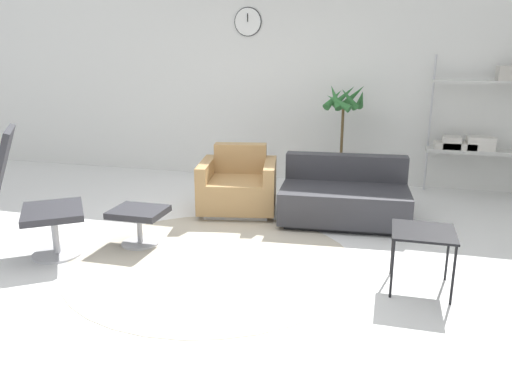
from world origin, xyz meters
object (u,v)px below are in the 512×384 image
lounge_chair (10,174)px  armchair_red (238,187)px  side_table (423,236)px  potted_plant (342,147)px  shelf_unit (479,126)px  couch_low (344,198)px  ottoman (139,218)px

lounge_chair → armchair_red: lounge_chair is taller
armchair_red → side_table: armchair_red is taller
lounge_chair → side_table: 3.44m
potted_plant → shelf_unit: size_ratio=0.81×
couch_low → potted_plant: (-0.16, 1.18, 0.35)m
armchair_red → potted_plant: size_ratio=0.70×
side_table → shelf_unit: size_ratio=0.27×
shelf_unit → lounge_chair: bearing=-141.7°
armchair_red → side_table: 2.48m
couch_low → side_table: (0.73, -1.51, 0.18)m
lounge_chair → couch_low: (2.67, 1.85, -0.53)m
ottoman → side_table: 2.57m
ottoman → armchair_red: 1.40m
armchair_red → potted_plant: 1.60m
ottoman → potted_plant: size_ratio=0.35×
side_table → couch_low: bearing=116.0°
couch_low → side_table: bearing=111.5°
lounge_chair → armchair_red: size_ratio=1.29×
couch_low → side_table: size_ratio=2.95×
shelf_unit → armchair_red: bearing=-152.4°
armchair_red → side_table: bearing=130.6°
ottoman → couch_low: couch_low is taller
potted_plant → shelf_unit: shelf_unit is taller
couch_low → lounge_chair: bearing=30.3°
side_table → potted_plant: potted_plant is taller
couch_low → potted_plant: size_ratio=0.99×
potted_plant → side_table: bearing=-71.7°
potted_plant → shelf_unit: 1.70m
couch_low → potted_plant: 1.24m
couch_low → ottoman: bearing=29.6°
lounge_chair → shelf_unit: shelf_unit is taller
side_table → lounge_chair: bearing=-174.3°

